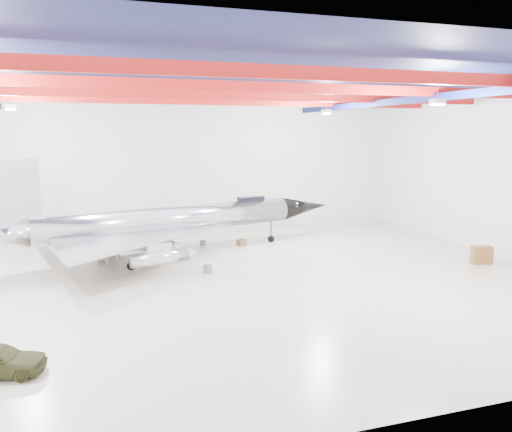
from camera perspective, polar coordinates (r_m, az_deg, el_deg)
name	(u,v)px	position (r m, az deg, el deg)	size (l,w,h in m)	color
floor	(205,283)	(28.10, -5.80, -7.60)	(40.00, 40.00, 0.00)	beige
wall_back	(167,166)	(41.75, -10.17, 5.62)	(40.00, 40.00, 0.00)	silver
wall_right	(503,175)	(36.65, 26.40, 4.24)	(30.00, 30.00, 0.00)	silver
ceiling	(202,79)	(26.99, -6.21, 15.31)	(40.00, 40.00, 0.00)	#0A0F38
ceiling_structure	(202,92)	(26.93, -6.18, 13.88)	(39.50, 29.50, 1.08)	maroon
jet_aircraft	(171,223)	(34.02, -9.69, -0.82)	(24.47, 17.00, 6.76)	silver
desk	(481,255)	(34.85, 24.37, -4.06)	(1.25, 0.62, 1.14)	brown
crate_ply	(154,260)	(32.70, -11.55, -4.94)	(0.53, 0.42, 0.37)	olive
toolbox_red	(152,250)	(35.54, -11.86, -3.83)	(0.45, 0.36, 0.31)	maroon
engine_drum	(207,269)	(29.96, -5.57, -6.05)	(0.51, 0.51, 0.46)	#59595B
parts_bin	(241,242)	(36.90, -1.68, -3.04)	(0.62, 0.50, 0.43)	olive
crate_small	(102,263)	(33.08, -17.23, -5.11)	(0.38, 0.30, 0.27)	#59595B
oil_barrel	(145,264)	(31.87, -12.56, -5.38)	(0.51, 0.41, 0.36)	olive
spares_box	(203,242)	(37.20, -6.08, -3.02)	(0.43, 0.43, 0.38)	#59595B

